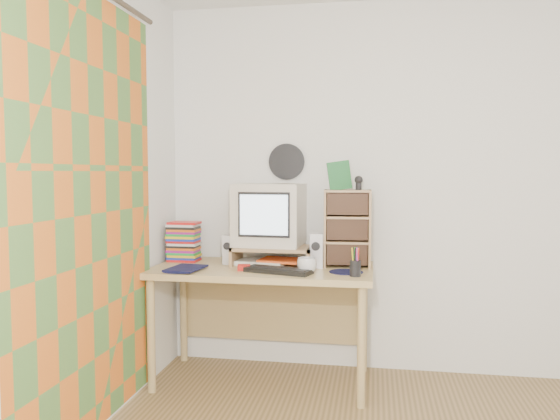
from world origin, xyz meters
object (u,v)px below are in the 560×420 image
at_px(cd_rack, 347,228).
at_px(dvd_stack, 184,240).
at_px(diary, 172,266).
at_px(desk, 264,286).
at_px(mug, 307,265).
at_px(keyboard, 278,271).
at_px(crt_monitor, 269,215).

bearing_deg(cd_rack, dvd_stack, 175.83).
bearing_deg(diary, desk, 32.00).
height_order(cd_rack, mug, cd_rack).
distance_m(dvd_stack, cd_rack, 1.12).
bearing_deg(keyboard, mug, 22.03).
bearing_deg(crt_monitor, keyboard, -66.67).
height_order(mug, diary, mug).
distance_m(crt_monitor, dvd_stack, 0.62).
height_order(dvd_stack, diary, dvd_stack).
relative_size(desk, mug, 11.81).
relative_size(crt_monitor, diary, 1.86).
bearing_deg(keyboard, cd_rack, 52.33).
bearing_deg(keyboard, diary, -163.04).
xyz_separation_m(desk, dvd_stack, (-0.58, 0.08, 0.28)).
relative_size(desk, diary, 6.02).
height_order(desk, crt_monitor, crt_monitor).
distance_m(desk, crt_monitor, 0.47).
relative_size(crt_monitor, mug, 3.65).
relative_size(desk, cd_rack, 2.83).
xyz_separation_m(cd_rack, mug, (-0.23, -0.27, -0.20)).
height_order(crt_monitor, diary, crt_monitor).
bearing_deg(desk, crt_monitor, 81.15).
xyz_separation_m(desk, cd_rack, (0.53, 0.05, 0.38)).
bearing_deg(keyboard, crt_monitor, 126.29).
height_order(desk, keyboard, keyboard).
xyz_separation_m(crt_monitor, mug, (0.29, -0.31, -0.28)).
relative_size(dvd_stack, mug, 2.41).
bearing_deg(dvd_stack, mug, -18.12).
bearing_deg(crt_monitor, mug, -43.47).
distance_m(keyboard, mug, 0.18).
bearing_deg(dvd_stack, cd_rack, -0.70).
relative_size(dvd_stack, cd_rack, 0.58).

